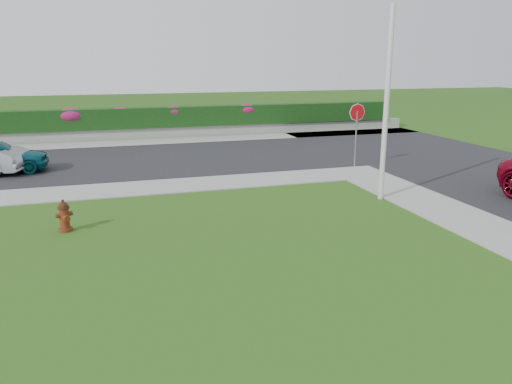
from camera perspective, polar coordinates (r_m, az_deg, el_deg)
name	(u,v)px	position (r m, az deg, el deg)	size (l,w,h in m)	color
ground	(250,302)	(9.26, -0.65, -12.44)	(120.00, 120.00, 0.00)	black
street_far	(39,166)	(22.47, -23.56, 2.75)	(26.00, 8.00, 0.04)	black
curb_corner	(358,173)	(19.75, 11.59, 2.18)	(2.00, 2.00, 0.04)	gray
sidewalk_beyond	(131,143)	(27.26, -14.08, 5.47)	(34.00, 2.00, 0.04)	gray
retaining_wall	(129,134)	(28.71, -14.29, 6.48)	(34.00, 0.40, 0.60)	gray
hedge	(128,118)	(28.70, -14.41, 8.18)	(32.00, 0.90, 1.10)	black
fire_hydrant	(64,216)	(13.61, -21.06, -2.62)	(0.43, 0.41, 0.83)	#51100C
utility_pole	(386,106)	(15.78, 14.68, 9.52)	(0.16, 0.16, 5.83)	silver
stop_sign	(357,120)	(20.48, 11.44, 8.05)	(0.71, 0.07, 2.59)	slate
flower_clump_c	(71,115)	(28.59, -20.39, 8.21)	(1.51, 0.97, 0.75)	#AF1E63
flower_clump_d	(121,112)	(28.55, -15.20, 8.78)	(1.06, 0.68, 0.53)	#AF1E63
flower_clump_e	(174,111)	(28.79, -9.38, 9.10)	(1.18, 0.76, 0.59)	#AF1E63
flower_clump_f	(247,109)	(29.67, -1.06, 9.41)	(1.29, 0.83, 0.64)	#AF1E63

